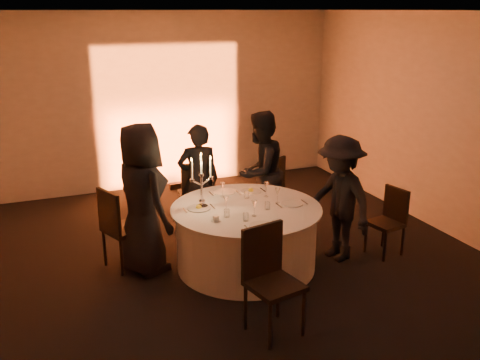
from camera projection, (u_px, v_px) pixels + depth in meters
name	position (u px, v px, depth m)	size (l,w,h in m)	color
floor	(246.00, 266.00, 6.58)	(7.00, 7.00, 0.00)	black
ceiling	(247.00, 10.00, 5.66)	(7.00, 7.00, 0.00)	silver
wall_back	(169.00, 101.00, 9.21)	(7.00, 7.00, 0.00)	#BBB5AE
wall_right	(452.00, 127.00, 7.19)	(7.00, 7.00, 0.00)	#BBB5AE
uplighter_fixture	(176.00, 186.00, 9.39)	(0.25, 0.12, 0.10)	black
banquet_table	(246.00, 237.00, 6.46)	(1.80, 1.80, 0.77)	black
chair_left	(119.00, 224.00, 6.36)	(0.58, 0.58, 1.01)	black
chair_back_left	(196.00, 190.00, 7.58)	(0.49, 0.49, 0.99)	black
chair_back_right	(270.00, 185.00, 7.90)	(0.58, 0.58, 0.95)	black
chair_right	(390.00, 218.00, 6.80)	(0.44, 0.44, 0.86)	black
chair_front	(269.00, 273.00, 5.12)	(0.55, 0.55, 1.06)	black
guest_left	(142.00, 199.00, 6.22)	(0.88, 0.57, 1.80)	black
guest_back_left	(198.00, 180.00, 7.32)	(0.57, 0.37, 1.56)	black
guest_back_right	(260.00, 172.00, 7.44)	(0.83, 0.65, 1.70)	black
guest_right	(339.00, 199.00, 6.57)	(1.02, 0.59, 1.58)	black
plate_left	(199.00, 207.00, 6.29)	(0.36, 0.27, 0.08)	white
plate_back_left	(224.00, 192.00, 6.85)	(0.36, 0.28, 0.01)	white
plate_back_right	(251.00, 191.00, 6.87)	(0.36, 0.26, 0.08)	white
plate_right	(292.00, 204.00, 6.44)	(0.36, 0.26, 0.01)	white
plate_front	(262.00, 226.00, 5.78)	(0.35, 0.27, 0.01)	white
coffee_cup	(216.00, 218.00, 5.93)	(0.11, 0.11, 0.07)	white
candelabra	(202.00, 188.00, 6.27)	(0.29, 0.14, 0.68)	silver
wine_glass_a	(223.00, 187.00, 6.65)	(0.07, 0.07, 0.19)	silver
wine_glass_b	(278.00, 192.00, 6.44)	(0.07, 0.07, 0.19)	silver
wine_glass_c	(254.00, 205.00, 6.03)	(0.07, 0.07, 0.19)	silver
wine_glass_d	(226.00, 201.00, 6.15)	(0.07, 0.07, 0.19)	silver
wine_glass_e	(266.00, 186.00, 6.66)	(0.07, 0.07, 0.19)	silver
tumbler_a	(247.00, 195.00, 6.64)	(0.07, 0.07, 0.09)	silver
tumbler_b	(246.00, 217.00, 5.93)	(0.07, 0.07, 0.09)	silver
tumbler_c	(227.00, 213.00, 6.04)	(0.07, 0.07, 0.09)	silver
tumbler_d	(267.00, 206.00, 6.27)	(0.07, 0.07, 0.09)	silver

